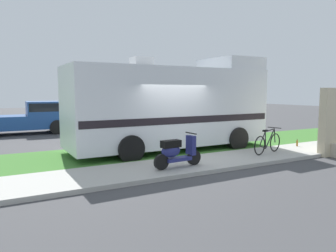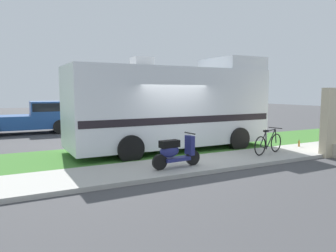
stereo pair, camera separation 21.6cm
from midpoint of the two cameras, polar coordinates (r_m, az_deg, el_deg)
ground_plane at (r=10.83m, az=1.15°, el=-5.89°), size 80.00×80.00×0.00m
sidewalk at (r=9.82m, az=4.67°, el=-6.82°), size 24.00×2.00×0.12m
grass_strip at (r=12.12m, az=-2.39°, el=-4.40°), size 24.00×3.40×0.08m
motorhome_rv at (r=12.09m, az=0.19°, el=3.63°), size 7.66×2.70×3.63m
scooter at (r=8.98m, az=0.83°, el=-4.64°), size 1.57×0.50×0.97m
bicycle at (r=11.57m, az=16.97°, el=-2.89°), size 1.63×0.57×0.88m
pickup_truck_near at (r=17.91m, az=5.42°, el=1.97°), size 5.32×2.26×1.79m
pickup_truck_far at (r=18.80m, az=-23.32°, el=1.62°), size 5.49×2.19×1.74m
bottle_green at (r=13.51m, az=21.77°, el=-2.90°), size 0.07×0.07×0.28m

